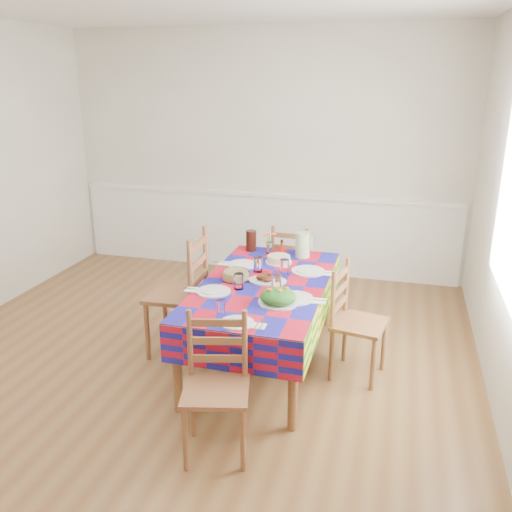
{
  "coord_description": "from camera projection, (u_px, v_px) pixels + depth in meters",
  "views": [
    {
      "loc": [
        1.53,
        -3.39,
        2.19
      ],
      "look_at": [
        0.55,
        0.21,
        0.94
      ],
      "focal_mm": 38.0,
      "sensor_mm": 36.0,
      "label": 1
    }
  ],
  "objects": [
    {
      "name": "name_card",
      "position": [
        233.0,
        329.0,
        3.37
      ],
      "size": [
        0.07,
        0.02,
        0.02
      ],
      "primitive_type": "cube",
      "color": "silver",
      "rests_on": "dining_table"
    },
    {
      "name": "setting_left_near",
      "position": [
        222.0,
        288.0,
        3.97
      ],
      "size": [
        0.46,
        0.27,
        0.12
      ],
      "rotation": [
        0.0,
        0.0,
        1.57
      ],
      "color": "silver",
      "rests_on": "dining_table"
    },
    {
      "name": "wainscot",
      "position": [
        262.0,
        229.0,
        6.29
      ],
      "size": [
        4.41,
        0.06,
        0.92
      ],
      "color": "white",
      "rests_on": "room"
    },
    {
      "name": "setting_near_head",
      "position": [
        232.0,
        317.0,
        3.49
      ],
      "size": [
        0.36,
        0.24,
        0.11
      ],
      "color": "silver",
      "rests_on": "dining_table"
    },
    {
      "name": "tea_pitcher",
      "position": [
        251.0,
        241.0,
        4.87
      ],
      "size": [
        0.09,
        0.09,
        0.19
      ],
      "primitive_type": "cylinder",
      "color": "black",
      "rests_on": "dining_table"
    },
    {
      "name": "pasta_bowl",
      "position": [
        236.0,
        275.0,
        4.18
      ],
      "size": [
        0.2,
        0.2,
        0.07
      ],
      "color": "white",
      "rests_on": "dining_table"
    },
    {
      "name": "chair_right",
      "position": [
        355.0,
        323.0,
        4.05
      ],
      "size": [
        0.43,
        0.45,
        0.87
      ],
      "rotation": [
        0.0,
        0.0,
        1.38
      ],
      "color": "brown",
      "rests_on": "room"
    },
    {
      "name": "chair_left",
      "position": [
        182.0,
        294.0,
        4.37
      ],
      "size": [
        0.46,
        0.48,
        1.03
      ],
      "rotation": [
        0.0,
        0.0,
        -1.51
      ],
      "color": "brown",
      "rests_on": "room"
    },
    {
      "name": "room",
      "position": [
        172.0,
        203.0,
        3.75
      ],
      "size": [
        4.58,
        5.08,
        2.78
      ],
      "color": "brown",
      "rests_on": "ground"
    },
    {
      "name": "chair_near",
      "position": [
        216.0,
        387.0,
        3.21
      ],
      "size": [
        0.46,
        0.45,
        0.87
      ],
      "rotation": [
        0.0,
        0.0,
        0.24
      ],
      "color": "brown",
      "rests_on": "room"
    },
    {
      "name": "flower_vase",
      "position": [
        270.0,
        245.0,
        4.79
      ],
      "size": [
        0.12,
        0.1,
        0.2
      ],
      "color": "white",
      "rests_on": "dining_table"
    },
    {
      "name": "serving_utensils",
      "position": [
        282.0,
        290.0,
        3.99
      ],
      "size": [
        0.12,
        0.27,
        0.01
      ],
      "color": "black",
      "rests_on": "dining_table"
    },
    {
      "name": "salad_platter",
      "position": [
        278.0,
        297.0,
        3.75
      ],
      "size": [
        0.28,
        0.28,
        0.12
      ],
      "color": "silver",
      "rests_on": "dining_table"
    },
    {
      "name": "green_pitcher",
      "position": [
        303.0,
        245.0,
        4.7
      ],
      "size": [
        0.13,
        0.13,
        0.22
      ],
      "primitive_type": "cylinder",
      "color": "#A8CB8F",
      "rests_on": "dining_table"
    },
    {
      "name": "setting_right_near",
      "position": [
        289.0,
        292.0,
        3.88
      ],
      "size": [
        0.49,
        0.28,
        0.13
      ],
      "rotation": [
        0.0,
        0.0,
        -1.57
      ],
      "color": "silver",
      "rests_on": "dining_table"
    },
    {
      "name": "hot_sauce",
      "position": [
        282.0,
        246.0,
        4.81
      ],
      "size": [
        0.03,
        0.03,
        0.12
      ],
      "primitive_type": "cylinder",
      "color": "red",
      "rests_on": "dining_table"
    },
    {
      "name": "chair_far",
      "position": [
        292.0,
        268.0,
        5.23
      ],
      "size": [
        0.4,
        0.39,
        0.86
      ],
      "rotation": [
        0.0,
        0.0,
        3.08
      ],
      "color": "brown",
      "rests_on": "room"
    },
    {
      "name": "setting_left_far",
      "position": [
        248.0,
        264.0,
        4.46
      ],
      "size": [
        0.46,
        0.27,
        0.12
      ],
      "rotation": [
        0.0,
        0.0,
        1.57
      ],
      "color": "silver",
      "rests_on": "dining_table"
    },
    {
      "name": "cake",
      "position": [
        279.0,
        259.0,
        4.57
      ],
      "size": [
        0.23,
        0.23,
        0.06
      ],
      "color": "silver",
      "rests_on": "dining_table"
    },
    {
      "name": "meat_platter",
      "position": [
        267.0,
        279.0,
        4.15
      ],
      "size": [
        0.3,
        0.21,
        0.06
      ],
      "color": "silver",
      "rests_on": "dining_table"
    },
    {
      "name": "dining_table",
      "position": [
        264.0,
        292.0,
        4.16
      ],
      "size": [
        0.94,
        1.75,
        0.68
      ],
      "color": "brown",
      "rests_on": "room"
    },
    {
      "name": "setting_right_far",
      "position": [
        300.0,
        270.0,
        4.33
      ],
      "size": [
        0.51,
        0.29,
        0.13
      ],
      "rotation": [
        0.0,
        0.0,
        -1.57
      ],
      "color": "silver",
      "rests_on": "dining_table"
    }
  ]
}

